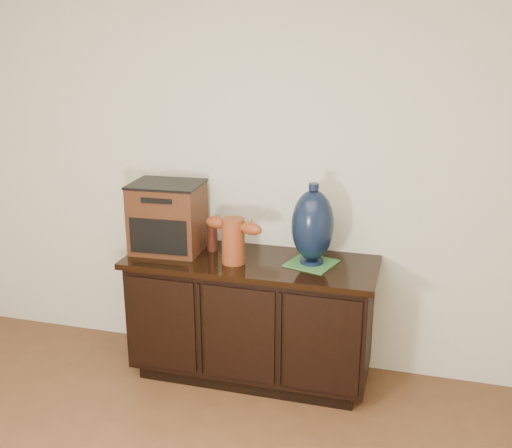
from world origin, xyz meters
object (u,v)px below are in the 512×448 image
(sideboard, at_px, (251,317))
(lamp_base, at_px, (313,226))
(tv_radio, at_px, (168,217))
(terracotta_vessel, at_px, (233,238))
(spray_can, at_px, (212,236))

(sideboard, distance_m, lamp_base, 0.69)
(tv_radio, xyz_separation_m, lamp_base, (0.87, -0.00, 0.02))
(sideboard, distance_m, terracotta_vessel, 0.53)
(tv_radio, height_order, spray_can, tv_radio)
(tv_radio, relative_size, lamp_base, 0.92)
(terracotta_vessel, bearing_deg, lamp_base, 28.01)
(lamp_base, relative_size, spray_can, 2.49)
(lamp_base, bearing_deg, terracotta_vessel, -166.99)
(sideboard, height_order, tv_radio, tv_radio)
(spray_can, bearing_deg, lamp_base, -6.18)
(sideboard, bearing_deg, tv_radio, 177.08)
(terracotta_vessel, xyz_separation_m, tv_radio, (-0.44, 0.10, 0.06))
(terracotta_vessel, height_order, spray_can, terracotta_vessel)
(terracotta_vessel, bearing_deg, tv_radio, -177.93)
(lamp_base, bearing_deg, spray_can, 173.82)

